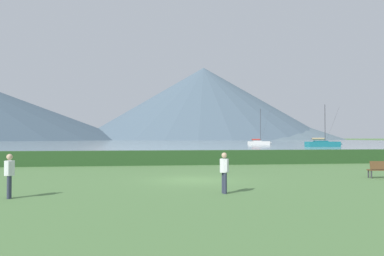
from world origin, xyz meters
The scene contains 10 objects.
ground_plane centered at (0.00, 0.00, 0.00)m, with size 1000.00×1000.00×0.00m, color #517A42.
harbor_water centered at (0.00, 137.00, 0.00)m, with size 320.00×246.00×0.00m, color #8C9EA3.
hedge_line centered at (0.00, 11.00, 0.59)m, with size 80.00×1.20×1.18m, color #284C23.
sailboat_slip_1 centered at (32.30, 88.66, 0.62)m, with size 7.35×2.50×10.76m.
sailboat_slip_2 centered at (39.25, 62.61, 0.73)m, with size 8.88×2.63×9.86m.
park_bench_near_path centered at (10.60, -0.48, 0.53)m, with size 1.75×0.65×0.95m.
person_seated_viewer centered at (-7.61, -4.92, 0.97)m, with size 0.36×0.56×1.65m.
person_standing_walker centered at (0.56, -4.81, 0.97)m, with size 0.36×0.56×1.65m.
distant_hill_west_ridge centered at (76.57, 334.45, 19.47)m, with size 220.03×220.03×38.94m, color slate.
distant_hill_east_ridge centered at (57.44, 337.73, 34.78)m, with size 232.65×232.65×69.57m, color #4C6070.
Camera 1 is at (-2.78, -19.64, 2.28)m, focal length 35.09 mm.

